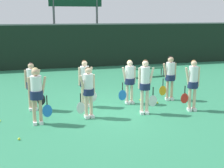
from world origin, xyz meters
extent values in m
plane|color=#2D7F56|center=(0.00, 0.00, 0.00)|extent=(140.00, 140.00, 0.00)
cube|color=black|center=(0.00, 9.04, 1.30)|extent=(60.00, 0.06, 2.60)
cube|color=slate|center=(0.00, 9.04, 2.64)|extent=(60.00, 0.08, 0.08)
cylinder|color=#515156|center=(-0.92, 10.53, 2.47)|extent=(0.14, 0.14, 4.94)
cylinder|color=#515156|center=(1.88, 10.53, 2.47)|extent=(0.14, 0.14, 4.94)
cube|color=#19472D|center=(3.38, 5.15, 0.45)|extent=(2.20, 0.55, 0.04)
cylinder|color=slate|center=(4.26, 5.36, 0.22)|extent=(0.06, 0.06, 0.43)
cylinder|color=slate|center=(4.28, 5.11, 0.22)|extent=(0.06, 0.06, 0.43)
cylinder|color=slate|center=(2.48, 5.20, 0.22)|extent=(0.06, 0.06, 0.43)
cylinder|color=slate|center=(2.51, 4.95, 0.22)|extent=(0.06, 0.06, 0.43)
cylinder|color=tan|center=(-2.41, -0.76, 0.41)|extent=(0.10, 0.10, 0.82)
cylinder|color=tan|center=(-2.59, -0.77, 0.41)|extent=(0.10, 0.10, 0.82)
cube|color=white|center=(-2.41, -0.79, 0.04)|extent=(0.12, 0.24, 0.09)
cube|color=white|center=(-2.59, -0.80, 0.04)|extent=(0.12, 0.24, 0.09)
cylinder|color=#192347|center=(-2.50, -0.77, 0.91)|extent=(0.39, 0.39, 0.26)
cylinder|color=white|center=(-2.50, -0.77, 1.14)|extent=(0.34, 0.34, 0.66)
sphere|color=tan|center=(-2.50, -0.77, 1.59)|extent=(0.23, 0.23, 0.23)
sphere|color=#D8B772|center=(-2.50, -0.75, 1.62)|extent=(0.21, 0.21, 0.21)
cylinder|color=tan|center=(-2.29, -0.76, 1.13)|extent=(0.21, 0.08, 0.63)
cylinder|color=tan|center=(-2.70, -0.77, 1.13)|extent=(0.08, 0.08, 0.62)
cylinder|color=black|center=(-2.21, -0.78, 0.72)|extent=(0.03, 0.03, 0.28)
ellipsoid|color=blue|center=(-2.21, -0.78, 0.39)|extent=(0.29, 0.03, 0.39)
cylinder|color=beige|center=(-0.82, -0.57, 0.39)|extent=(0.10, 0.10, 0.78)
cylinder|color=beige|center=(-0.99, -0.60, 0.39)|extent=(0.10, 0.10, 0.78)
cube|color=white|center=(-0.82, -0.60, 0.04)|extent=(0.15, 0.26, 0.09)
cube|color=white|center=(-0.98, -0.63, 0.04)|extent=(0.15, 0.26, 0.09)
cylinder|color=#192347|center=(-0.90, -0.59, 0.85)|extent=(0.35, 0.35, 0.21)
cylinder|color=white|center=(-0.90, -0.59, 1.10)|extent=(0.31, 0.31, 0.64)
sphere|color=beige|center=(-0.90, -0.59, 1.52)|extent=(0.20, 0.20, 0.20)
sphere|color=#4C331E|center=(-0.91, -0.57, 1.54)|extent=(0.18, 0.18, 0.18)
cylinder|color=beige|center=(-1.09, -0.62, 1.08)|extent=(0.21, 0.11, 0.61)
cylinder|color=beige|center=(-0.72, -0.56, 1.08)|extent=(0.08, 0.08, 0.61)
cylinder|color=black|center=(-1.17, -0.65, 0.69)|extent=(0.03, 0.03, 0.28)
ellipsoid|color=silver|center=(-1.17, -0.65, 0.36)|extent=(0.27, 0.03, 0.38)
cylinder|color=beige|center=(1.03, -0.70, 0.43)|extent=(0.10, 0.10, 0.86)
cylinder|color=beige|center=(0.87, -0.67, 0.43)|extent=(0.10, 0.10, 0.86)
cube|color=white|center=(1.03, -0.73, 0.04)|extent=(0.15, 0.26, 0.09)
cube|color=white|center=(0.86, -0.70, 0.04)|extent=(0.15, 0.26, 0.09)
cylinder|color=#192347|center=(0.95, -0.68, 0.93)|extent=(0.36, 0.36, 0.21)
cylinder|color=white|center=(0.95, -0.68, 1.22)|extent=(0.31, 0.31, 0.72)
sphere|color=beige|center=(0.95, -0.68, 1.68)|extent=(0.21, 0.21, 0.21)
sphere|color=#4C331E|center=(0.95, -0.66, 1.71)|extent=(0.19, 0.19, 0.19)
cylinder|color=beige|center=(1.14, -0.72, 1.21)|extent=(0.23, 0.12, 0.69)
cylinder|color=beige|center=(0.77, -0.65, 1.21)|extent=(0.08, 0.08, 0.69)
cylinder|color=black|center=(1.22, -0.76, 0.77)|extent=(0.03, 0.03, 0.28)
ellipsoid|color=silver|center=(1.22, -0.76, 0.44)|extent=(0.30, 0.03, 0.38)
cylinder|color=beige|center=(2.73, -0.80, 0.42)|extent=(0.10, 0.10, 0.83)
cylinder|color=beige|center=(2.56, -0.77, 0.42)|extent=(0.10, 0.10, 0.83)
cube|color=white|center=(2.72, -0.83, 0.04)|extent=(0.14, 0.25, 0.09)
cube|color=white|center=(2.55, -0.80, 0.04)|extent=(0.14, 0.25, 0.09)
cylinder|color=#192347|center=(2.64, -0.78, 0.91)|extent=(0.35, 0.35, 0.22)
cylinder|color=white|center=(2.64, -0.78, 1.18)|extent=(0.31, 0.31, 0.71)
sphere|color=beige|center=(2.64, -0.78, 1.63)|extent=(0.20, 0.20, 0.20)
sphere|color=olive|center=(2.64, -0.76, 1.66)|extent=(0.18, 0.18, 0.18)
cylinder|color=beige|center=(2.45, -0.76, 1.17)|extent=(0.22, 0.11, 0.67)
cylinder|color=beige|center=(2.82, -0.81, 1.17)|extent=(0.08, 0.08, 0.67)
cylinder|color=black|center=(2.37, -0.76, 0.75)|extent=(0.03, 0.03, 0.26)
ellipsoid|color=red|center=(2.37, -0.76, 0.45)|extent=(0.28, 0.03, 0.36)
cylinder|color=tan|center=(-2.51, 0.73, 0.39)|extent=(0.10, 0.10, 0.79)
cylinder|color=tan|center=(-2.69, 0.72, 0.39)|extent=(0.10, 0.10, 0.79)
cube|color=white|center=(-2.51, 0.70, 0.04)|extent=(0.12, 0.24, 0.09)
cube|color=white|center=(-2.69, 0.69, 0.04)|extent=(0.12, 0.24, 0.09)
cylinder|color=#192347|center=(-2.60, 0.72, 0.87)|extent=(0.37, 0.37, 0.24)
cylinder|color=white|center=(-2.60, 0.72, 1.11)|extent=(0.33, 0.33, 0.65)
sphere|color=tan|center=(-2.60, 0.72, 1.54)|extent=(0.20, 0.20, 0.20)
sphere|color=black|center=(-2.60, 0.74, 1.56)|extent=(0.18, 0.18, 0.18)
cylinder|color=tan|center=(-2.40, 0.73, 1.10)|extent=(0.21, 0.09, 0.62)
cylinder|color=tan|center=(-2.79, 0.72, 1.10)|extent=(0.08, 0.08, 0.62)
cylinder|color=black|center=(-2.32, 0.72, 0.69)|extent=(0.03, 0.03, 0.29)
ellipsoid|color=black|center=(-2.32, 0.72, 0.34)|extent=(0.28, 0.03, 0.40)
cylinder|color=beige|center=(-0.71, 0.65, 0.40)|extent=(0.10, 0.10, 0.80)
cylinder|color=beige|center=(-0.88, 0.63, 0.40)|extent=(0.10, 0.10, 0.80)
cube|color=white|center=(-0.70, 0.62, 0.04)|extent=(0.14, 0.25, 0.09)
cube|color=white|center=(-0.88, 0.60, 0.04)|extent=(0.14, 0.25, 0.09)
cylinder|color=#192347|center=(-0.79, 0.64, 0.88)|extent=(0.37, 0.37, 0.24)
cylinder|color=white|center=(-0.79, 0.64, 1.13)|extent=(0.32, 0.32, 0.66)
sphere|color=beige|center=(-0.79, 0.64, 1.56)|extent=(0.20, 0.20, 0.20)
sphere|color=#4C331E|center=(-0.80, 0.66, 1.58)|extent=(0.18, 0.18, 0.18)
cylinder|color=beige|center=(-0.60, 0.66, 1.11)|extent=(0.21, 0.10, 0.63)
cylinder|color=beige|center=(-0.98, 0.61, 1.11)|extent=(0.08, 0.08, 0.63)
cylinder|color=black|center=(-0.51, 0.65, 0.70)|extent=(0.03, 0.03, 0.29)
ellipsoid|color=silver|center=(-0.51, 0.65, 0.35)|extent=(0.30, 0.03, 0.40)
cylinder|color=beige|center=(0.94, 0.60, 0.39)|extent=(0.10, 0.10, 0.77)
cylinder|color=beige|center=(0.76, 0.59, 0.39)|extent=(0.10, 0.10, 0.77)
cube|color=white|center=(0.95, 0.57, 0.04)|extent=(0.13, 0.25, 0.09)
cube|color=white|center=(0.77, 0.56, 0.04)|extent=(0.13, 0.25, 0.09)
cylinder|color=#192347|center=(0.85, 0.59, 0.85)|extent=(0.38, 0.38, 0.22)
cylinder|color=white|center=(0.85, 0.59, 1.09)|extent=(0.33, 0.33, 0.63)
sphere|color=beige|center=(0.85, 0.59, 1.50)|extent=(0.21, 0.21, 0.21)
sphere|color=#D8B772|center=(0.85, 0.61, 1.53)|extent=(0.19, 0.19, 0.19)
cylinder|color=beige|center=(0.65, 0.58, 1.07)|extent=(0.20, 0.09, 0.60)
cylinder|color=beige|center=(1.05, 0.61, 1.07)|extent=(0.08, 0.08, 0.60)
cylinder|color=black|center=(0.57, 0.56, 0.68)|extent=(0.03, 0.03, 0.28)
ellipsoid|color=blue|center=(0.57, 0.56, 0.35)|extent=(0.30, 0.03, 0.39)
cylinder|color=tan|center=(2.59, 0.67, 0.40)|extent=(0.10, 0.10, 0.80)
cylinder|color=tan|center=(2.41, 0.68, 0.40)|extent=(0.10, 0.10, 0.80)
cube|color=white|center=(2.59, 0.64, 0.04)|extent=(0.12, 0.25, 0.09)
cube|color=white|center=(2.41, 0.65, 0.04)|extent=(0.12, 0.25, 0.09)
cylinder|color=#192347|center=(2.50, 0.67, 0.88)|extent=(0.38, 0.38, 0.22)
cylinder|color=white|center=(2.50, 0.67, 1.13)|extent=(0.33, 0.33, 0.66)
sphere|color=tan|center=(2.50, 0.67, 1.57)|extent=(0.22, 0.22, 0.22)
sphere|color=black|center=(2.50, 0.69, 1.59)|extent=(0.20, 0.20, 0.20)
cylinder|color=tan|center=(2.30, 0.69, 1.12)|extent=(0.21, 0.09, 0.63)
cylinder|color=tan|center=(2.70, 0.66, 1.12)|extent=(0.08, 0.08, 0.62)
cylinder|color=black|center=(2.22, 0.67, 0.71)|extent=(0.03, 0.03, 0.28)
ellipsoid|color=orange|center=(2.22, 0.67, 0.38)|extent=(0.29, 0.03, 0.39)
sphere|color=#CCE033|center=(1.85, 0.30, 0.03)|extent=(0.07, 0.07, 0.07)
sphere|color=#CCE033|center=(1.37, 0.83, 0.03)|extent=(0.07, 0.07, 0.07)
sphere|color=#CCE033|center=(-2.30, 1.59, 0.03)|extent=(0.07, 0.07, 0.07)
sphere|color=#CCE033|center=(-3.03, -1.92, 0.03)|extent=(0.07, 0.07, 0.07)
camera|label=1|loc=(-2.70, -9.95, 3.23)|focal=50.00mm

